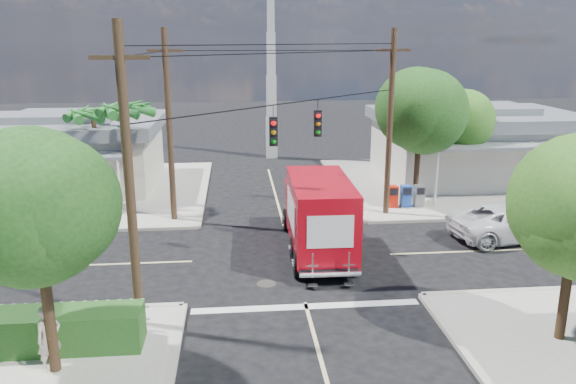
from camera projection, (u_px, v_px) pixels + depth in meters
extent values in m
plane|color=black|center=(293.00, 258.00, 22.52)|extent=(120.00, 120.00, 0.00)
cube|color=#A39E93|center=(454.00, 183.00, 34.08)|extent=(14.00, 14.00, 0.14)
cube|color=#ACA798|center=(340.00, 186.00, 33.44)|extent=(0.25, 14.00, 0.14)
cube|color=#ACA798|center=(508.00, 218.00, 27.35)|extent=(14.00, 0.25, 0.14)
cube|color=#A39E93|center=(82.00, 192.00, 32.07)|extent=(14.00, 14.00, 0.14)
cube|color=#ACA798|center=(205.00, 189.00, 32.71)|extent=(0.25, 14.00, 0.14)
cube|color=#ACA798|center=(42.00, 232.00, 25.34)|extent=(14.00, 0.25, 0.14)
cube|color=beige|center=(275.00, 193.00, 32.13)|extent=(0.12, 12.00, 0.01)
cube|color=beige|center=(530.00, 249.00, 23.43)|extent=(12.00, 0.12, 0.01)
cube|color=beige|center=(35.00, 267.00, 21.61)|extent=(12.00, 0.12, 0.01)
cube|color=silver|center=(306.00, 306.00, 18.39)|extent=(7.50, 0.40, 0.01)
cube|color=silver|center=(473.00, 151.00, 34.71)|extent=(11.00, 8.00, 3.40)
cube|color=slate|center=(476.00, 118.00, 34.18)|extent=(11.80, 8.80, 0.70)
cube|color=slate|center=(477.00, 109.00, 34.05)|extent=(6.05, 4.40, 0.50)
cube|color=slate|center=(514.00, 146.00, 29.69)|extent=(9.90, 1.80, 0.15)
cylinder|color=silver|center=(436.00, 178.00, 28.90)|extent=(0.12, 0.12, 2.90)
cube|color=beige|center=(68.00, 158.00, 32.98)|extent=(10.00, 8.00, 3.20)
cube|color=slate|center=(65.00, 125.00, 32.47)|extent=(10.80, 8.80, 0.70)
cube|color=slate|center=(64.00, 117.00, 32.34)|extent=(5.50, 4.40, 0.50)
cube|color=slate|center=(38.00, 156.00, 27.98)|extent=(9.00, 1.80, 0.15)
cylinder|color=silver|center=(119.00, 185.00, 27.93)|extent=(0.12, 0.12, 2.70)
cube|color=silver|center=(272.00, 138.00, 41.39)|extent=(0.80, 0.80, 3.00)
cube|color=silver|center=(271.00, 97.00, 40.61)|extent=(0.70, 0.70, 3.00)
cube|color=silver|center=(271.00, 54.00, 39.82)|extent=(0.60, 0.60, 3.00)
cube|color=silver|center=(271.00, 10.00, 39.04)|extent=(0.50, 0.50, 3.00)
cylinder|color=#422D1C|center=(48.00, 305.00, 14.15)|extent=(0.28, 0.28, 3.71)
sphere|color=#1B4316|center=(37.00, 217.00, 13.55)|extent=(3.71, 3.71, 3.71)
sphere|color=#1B4316|center=(22.00, 206.00, 13.64)|extent=(3.02, 3.02, 3.02)
sphere|color=#1B4316|center=(49.00, 225.00, 13.32)|extent=(3.25, 3.25, 3.25)
cylinder|color=#422D1C|center=(417.00, 165.00, 29.14)|extent=(0.28, 0.28, 4.10)
sphere|color=#1B4316|center=(420.00, 116.00, 28.47)|extent=(4.10, 4.10, 4.10)
sphere|color=#1B4316|center=(411.00, 110.00, 28.56)|extent=(3.33, 3.33, 3.33)
sphere|color=#1B4316|center=(429.00, 119.00, 28.25)|extent=(3.58, 3.58, 3.58)
cylinder|color=#422D1C|center=(449.00, 160.00, 31.56)|extent=(0.28, 0.28, 3.58)
sphere|color=#31611C|center=(452.00, 120.00, 30.97)|extent=(3.58, 3.58, 3.58)
sphere|color=#31611C|center=(444.00, 116.00, 31.07)|extent=(2.91, 2.91, 2.91)
sphere|color=#31611C|center=(460.00, 123.00, 30.75)|extent=(3.14, 3.14, 3.14)
cylinder|color=#422D1C|center=(567.00, 282.00, 15.75)|extent=(0.28, 0.28, 3.46)
sphere|color=#31611C|center=(560.00, 200.00, 15.29)|extent=(2.81, 2.81, 2.81)
cylinder|color=#422D1C|center=(130.00, 159.00, 28.35)|extent=(0.24, 0.24, 5.00)
cone|color=#246E27|center=(145.00, 107.00, 27.75)|extent=(0.50, 2.06, 0.98)
cone|color=#246E27|center=(140.00, 106.00, 28.40)|extent=(1.92, 1.68, 0.98)
cone|color=#246E27|center=(125.00, 105.00, 28.50)|extent=(2.12, 0.95, 0.98)
cone|color=#246E27|center=(111.00, 107.00, 27.97)|extent=(1.34, 2.07, 0.98)
cone|color=#246E27|center=(108.00, 109.00, 27.22)|extent=(1.34, 2.07, 0.98)
cone|color=#246E27|center=(119.00, 110.00, 26.81)|extent=(2.12, 0.95, 0.98)
cone|color=#246E27|center=(136.00, 109.00, 27.05)|extent=(1.92, 1.68, 0.98)
cylinder|color=#422D1C|center=(97.00, 158.00, 29.66)|extent=(0.24, 0.24, 4.60)
cone|color=#246E27|center=(111.00, 112.00, 29.12)|extent=(0.50, 2.06, 0.98)
cone|color=#246E27|center=(107.00, 110.00, 29.76)|extent=(1.92, 1.68, 0.98)
cone|color=#246E27|center=(93.00, 110.00, 29.86)|extent=(2.12, 0.95, 0.98)
cone|color=#246E27|center=(79.00, 111.00, 29.33)|extent=(1.34, 2.07, 0.98)
cone|color=#246E27|center=(75.00, 113.00, 28.58)|extent=(1.34, 2.07, 0.98)
cone|color=#246E27|center=(85.00, 114.00, 28.17)|extent=(2.12, 0.95, 0.98)
cone|color=#246E27|center=(101.00, 114.00, 28.41)|extent=(1.92, 1.68, 0.98)
cylinder|color=#473321|center=(129.00, 184.00, 15.87)|extent=(0.28, 0.28, 9.00)
cube|color=#473321|center=(120.00, 57.00, 14.96)|extent=(1.60, 0.12, 0.12)
cylinder|color=#473321|center=(390.00, 126.00, 26.82)|extent=(0.28, 0.28, 9.00)
cube|color=#473321|center=(393.00, 50.00, 25.90)|extent=(1.60, 0.12, 0.12)
cylinder|color=#473321|center=(169.00, 129.00, 25.86)|extent=(0.28, 0.28, 9.00)
cube|color=#473321|center=(165.00, 51.00, 24.95)|extent=(1.60, 0.12, 0.12)
cylinder|color=black|center=(293.00, 103.00, 20.90)|extent=(10.43, 10.43, 0.04)
cube|color=black|center=(273.00, 131.00, 20.31)|extent=(0.30, 0.24, 1.05)
sphere|color=red|center=(274.00, 123.00, 20.09)|extent=(0.20, 0.20, 0.20)
cube|color=black|center=(318.00, 123.00, 22.31)|extent=(0.30, 0.24, 1.05)
sphere|color=red|center=(318.00, 115.00, 22.08)|extent=(0.20, 0.20, 0.20)
cube|color=silver|center=(46.00, 323.00, 16.30)|extent=(5.94, 0.05, 0.08)
cube|color=silver|center=(44.00, 311.00, 16.19)|extent=(5.94, 0.05, 0.08)
cube|color=silver|center=(144.00, 314.00, 16.52)|extent=(0.09, 0.06, 1.00)
cube|color=#1A4E18|center=(28.00, 331.00, 15.46)|extent=(6.20, 1.20, 1.10)
cube|color=red|center=(392.00, 196.00, 28.83)|extent=(0.50, 0.50, 1.10)
cube|color=#1A45A4|center=(406.00, 196.00, 28.89)|extent=(0.50, 0.50, 1.10)
cube|color=slate|center=(419.00, 196.00, 28.96)|extent=(0.50, 0.50, 1.10)
cube|color=black|center=(317.00, 239.00, 23.22)|extent=(2.24, 7.17, 0.23)
cube|color=#B70815|center=(310.00, 203.00, 25.71)|extent=(2.22, 1.59, 2.01)
cube|color=black|center=(308.00, 192.00, 26.23)|extent=(1.92, 0.26, 0.87)
cube|color=silver|center=(308.00, 211.00, 26.67)|extent=(2.10, 0.15, 0.32)
cube|color=#B70815|center=(320.00, 213.00, 22.07)|extent=(2.38, 5.34, 2.65)
cube|color=white|center=(349.00, 209.00, 22.12)|extent=(0.08, 3.29, 1.19)
cube|color=white|center=(291.00, 210.00, 21.95)|extent=(0.08, 3.29, 1.19)
cube|color=white|center=(330.00, 232.00, 19.46)|extent=(1.65, 0.05, 1.19)
cube|color=silver|center=(330.00, 274.00, 19.74)|extent=(2.20, 0.27, 0.16)
cube|color=silver|center=(312.00, 266.00, 19.49)|extent=(0.41, 0.06, 0.91)
cube|color=silver|center=(349.00, 265.00, 19.58)|extent=(0.41, 0.06, 0.91)
cylinder|color=black|center=(287.00, 220.00, 25.69)|extent=(0.31, 1.01, 1.01)
cylinder|color=black|center=(332.00, 218.00, 25.85)|extent=(0.31, 1.01, 1.01)
cylinder|color=black|center=(298.00, 264.00, 20.59)|extent=(0.31, 1.01, 1.01)
cylinder|color=black|center=(354.00, 262.00, 20.74)|extent=(0.31, 1.01, 1.01)
imported|color=silver|center=(512.00, 222.00, 24.49)|extent=(5.82, 3.25, 1.54)
imported|color=#BBAE9E|center=(49.00, 338.00, 14.44)|extent=(0.76, 0.74, 1.76)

